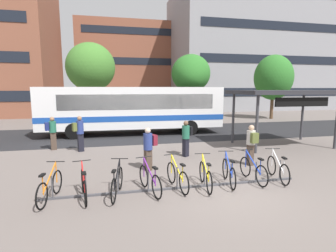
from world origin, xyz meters
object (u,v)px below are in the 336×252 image
(parked_bicycle_purple_3, at_px, (150,180))
(transit_shelter, at_px, (284,94))
(street_tree_1, at_px, (191,74))
(parked_bicycle_orange_0, at_px, (50,187))
(parked_bicycle_yellow_5, at_px, (205,176))
(street_tree_0, at_px, (91,67))
(parked_bicycle_red_1, at_px, (84,186))
(parked_bicycle_black_2, at_px, (117,183))
(parked_bicycle_white_8, at_px, (278,169))
(street_tree_2, at_px, (273,78))
(commuter_navy_pack_0, at_px, (52,131))
(commuter_black_pack_4, at_px, (186,136))
(city_bus, at_px, (132,108))
(parked_bicycle_yellow_4, at_px, (177,177))
(commuter_olive_pack_2, at_px, (79,131))
(parked_bicycle_blue_6, at_px, (229,172))
(parked_bicycle_blue_7, at_px, (253,170))
(commuter_olive_pack_1, at_px, (251,142))
(commuter_maroon_pack_3, at_px, (149,146))

(parked_bicycle_purple_3, relative_size, transit_shelter, 0.31)
(street_tree_1, bearing_deg, parked_bicycle_orange_0, -121.31)
(parked_bicycle_yellow_5, bearing_deg, street_tree_0, 22.21)
(parked_bicycle_orange_0, height_order, parked_bicycle_red_1, same)
(parked_bicycle_yellow_5, bearing_deg, parked_bicycle_black_2, 98.33)
(parked_bicycle_black_2, xyz_separation_m, parked_bicycle_white_8, (5.40, 0.18, 0.00))
(street_tree_2, bearing_deg, commuter_navy_pack_0, -152.95)
(parked_bicycle_purple_3, height_order, street_tree_2, street_tree_2)
(parked_bicycle_yellow_5, height_order, commuter_black_pack_4, commuter_black_pack_4)
(city_bus, xyz_separation_m, parked_bicycle_yellow_4, (0.61, -10.09, -1.39))
(city_bus, height_order, commuter_olive_pack_2, city_bus)
(parked_bicycle_blue_6, bearing_deg, parked_bicycle_yellow_5, 112.04)
(city_bus, xyz_separation_m, parked_bicycle_red_1, (-2.16, -10.24, -1.39))
(parked_bicycle_black_2, bearing_deg, parked_bicycle_blue_7, -75.42)
(commuter_olive_pack_2, bearing_deg, parked_bicycle_yellow_4, -80.54)
(parked_bicycle_yellow_4, bearing_deg, parked_bicycle_red_1, 84.63)
(commuter_navy_pack_0, bearing_deg, parked_bicycle_white_8, -55.15)
(parked_bicycle_red_1, bearing_deg, transit_shelter, -73.78)
(parked_bicycle_orange_0, xyz_separation_m, parked_bicycle_black_2, (1.83, -0.07, 0.00))
(parked_bicycle_blue_7, relative_size, street_tree_0, 0.24)
(commuter_navy_pack_0, relative_size, commuter_olive_pack_1, 1.02)
(city_bus, bearing_deg, commuter_olive_pack_2, 57.86)
(commuter_black_pack_4, bearing_deg, parked_bicycle_yellow_4, 35.42)
(parked_bicycle_red_1, bearing_deg, parked_bicycle_yellow_4, -96.65)
(commuter_maroon_pack_3, relative_size, street_tree_2, 0.26)
(city_bus, height_order, parked_bicycle_white_8, city_bus)
(parked_bicycle_blue_7, xyz_separation_m, commuter_maroon_pack_3, (-3.26, 1.92, 0.57))
(parked_bicycle_blue_6, height_order, street_tree_2, street_tree_2)
(city_bus, bearing_deg, parked_bicycle_blue_7, 109.21)
(transit_shelter, xyz_separation_m, street_tree_2, (7.04, 11.34, 1.39))
(street_tree_1, bearing_deg, parked_bicycle_yellow_4, -108.79)
(parked_bicycle_blue_7, height_order, commuter_olive_pack_2, commuter_olive_pack_2)
(parked_bicycle_yellow_4, height_order, commuter_navy_pack_0, commuter_navy_pack_0)
(transit_shelter, xyz_separation_m, commuter_olive_pack_1, (-3.55, -2.93, -1.86))
(commuter_olive_pack_2, bearing_deg, commuter_maroon_pack_3, -73.87)
(street_tree_0, bearing_deg, commuter_navy_pack_0, -95.82)
(parked_bicycle_yellow_4, height_order, parked_bicycle_white_8, same)
(parked_bicycle_orange_0, bearing_deg, parked_bicycle_blue_6, -78.72)
(parked_bicycle_red_1, distance_m, street_tree_0, 18.52)
(parked_bicycle_orange_0, bearing_deg, parked_bicycle_yellow_4, -78.62)
(parked_bicycle_yellow_4, relative_size, commuter_black_pack_4, 1.03)
(city_bus, relative_size, parked_bicycle_red_1, 7.08)
(commuter_navy_pack_0, xyz_separation_m, commuter_olive_pack_1, (8.47, -4.54, -0.03))
(parked_bicycle_orange_0, bearing_deg, parked_bicycle_white_8, -79.17)
(city_bus, xyz_separation_m, parked_bicycle_orange_0, (-3.07, -10.18, -1.39))
(parked_bicycle_red_1, distance_m, street_tree_1, 16.03)
(street_tree_1, bearing_deg, parked_bicycle_blue_6, -101.94)
(parked_bicycle_orange_0, relative_size, commuter_black_pack_4, 1.03)
(parked_bicycle_black_2, relative_size, commuter_black_pack_4, 1.02)
(street_tree_0, bearing_deg, parked_bicycle_blue_6, -72.67)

